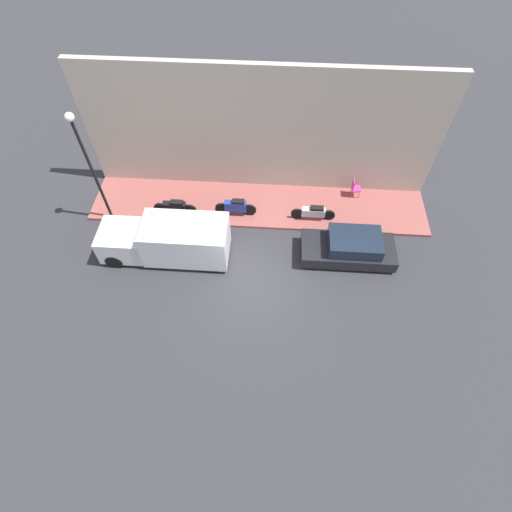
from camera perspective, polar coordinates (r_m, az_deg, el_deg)
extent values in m
plane|color=#2D2D33|center=(16.45, -0.63, -4.26)|extent=(60.00, 60.00, 0.00)
cube|color=#934C47|center=(19.19, 0.36, 7.25)|extent=(2.81, 15.72, 0.13)
cube|color=#B2A899|center=(18.38, 0.72, 17.30)|extent=(0.30, 15.72, 6.16)
cube|color=black|center=(17.40, 12.95, 0.82)|extent=(1.72, 3.94, 0.56)
cube|color=#192333|center=(17.00, 13.94, 1.95)|extent=(1.52, 2.17, 0.59)
cylinder|color=black|center=(16.86, 7.90, -1.20)|extent=(0.20, 0.57, 0.57)
cylinder|color=black|center=(17.77, 7.83, 2.69)|extent=(0.20, 0.57, 0.57)
cylinder|color=black|center=(17.43, 17.98, -1.70)|extent=(0.20, 0.57, 0.57)
cylinder|color=black|center=(18.31, 17.42, 2.10)|extent=(0.20, 0.57, 0.57)
cube|color=silver|center=(16.76, -9.96, 2.28)|extent=(1.81, 3.49, 1.72)
cube|color=silver|center=(17.72, -18.34, 2.12)|extent=(1.72, 1.88, 1.20)
cube|color=#192333|center=(17.57, -19.48, 2.84)|extent=(1.54, 1.03, 0.48)
cylinder|color=black|center=(17.73, -19.59, -0.67)|extent=(0.22, 0.74, 0.74)
cylinder|color=black|center=(18.60, -18.33, 3.18)|extent=(0.22, 0.74, 0.74)
cylinder|color=black|center=(16.65, -6.29, -1.47)|extent=(0.22, 0.74, 0.74)
cylinder|color=black|center=(17.57, -5.63, 2.65)|extent=(0.22, 0.74, 0.74)
cube|color=black|center=(18.76, -11.56, 6.94)|extent=(0.30, 1.05, 0.43)
cube|color=black|center=(18.53, -11.27, 7.51)|extent=(0.27, 0.57, 0.12)
cylinder|color=black|center=(19.06, -13.48, 6.63)|extent=(0.10, 0.61, 0.61)
cylinder|color=black|center=(18.73, -9.45, 6.52)|extent=(0.10, 0.61, 0.61)
cube|color=navy|center=(18.38, -2.96, 7.12)|extent=(0.30, 1.01, 0.50)
cube|color=black|center=(18.14, -2.56, 7.78)|extent=(0.27, 0.55, 0.12)
cylinder|color=black|center=(18.59, -4.88, 6.77)|extent=(0.10, 0.63, 0.63)
cylinder|color=black|center=(18.47, -0.97, 6.60)|extent=(0.10, 0.63, 0.63)
cube|color=#B7B7BF|center=(18.40, 8.18, 6.24)|extent=(0.30, 1.07, 0.40)
cube|color=black|center=(18.23, 8.73, 6.76)|extent=(0.27, 0.58, 0.12)
cylinder|color=black|center=(18.46, 5.89, 6.05)|extent=(0.10, 0.55, 0.55)
cylinder|color=black|center=(18.60, 10.34, 5.76)|extent=(0.10, 0.55, 0.55)
cylinder|color=black|center=(18.11, -22.16, 10.82)|extent=(0.12, 0.12, 5.15)
sphere|color=silver|center=(16.59, -25.10, 17.54)|extent=(0.35, 0.35, 0.35)
cube|color=#D8338C|center=(19.85, 14.12, 9.38)|extent=(0.40, 0.40, 0.04)
cube|color=#D8338C|center=(19.66, 13.74, 9.92)|extent=(0.40, 0.04, 0.43)
cylinder|color=#D8338C|center=(19.92, 14.51, 8.50)|extent=(0.04, 0.04, 0.44)
cylinder|color=#D8338C|center=(20.17, 14.43, 9.19)|extent=(0.04, 0.04, 0.44)
cylinder|color=#D8338C|center=(19.86, 13.53, 8.58)|extent=(0.04, 0.04, 0.44)
cylinder|color=#D8338C|center=(20.10, 13.46, 9.27)|extent=(0.04, 0.04, 0.44)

